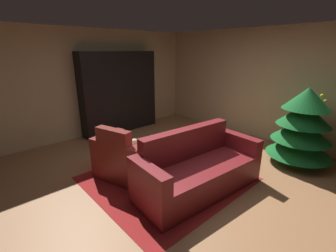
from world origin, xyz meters
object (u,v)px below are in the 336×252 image
book_stack_on_table (169,153)px  bottle_on_table (180,147)px  couch_red (197,170)px  bookshelf_unit (124,93)px  coffee_table (169,156)px  decorated_tree (302,127)px  armchair_red (125,159)px

book_stack_on_table → bottle_on_table: bearing=71.8°
book_stack_on_table → couch_red: bearing=15.2°
bookshelf_unit → coffee_table: bookshelf_unit is taller
bookshelf_unit → book_stack_on_table: size_ratio=9.70×
couch_red → decorated_tree: decorated_tree is taller
coffee_table → book_stack_on_table: size_ratio=3.00×
armchair_red → couch_red: (1.05, 0.62, -0.01)m
coffee_table → decorated_tree: size_ratio=0.44×
decorated_tree → bookshelf_unit: bearing=-161.3°
couch_red → coffee_table: bearing=-168.5°
bookshelf_unit → bottle_on_table: 2.89m
couch_red → book_stack_on_table: couch_red is taller
bottle_on_table → decorated_tree: bearing=60.8°
bookshelf_unit → armchair_red: size_ratio=1.82×
coffee_table → book_stack_on_table: book_stack_on_table is taller
bookshelf_unit → decorated_tree: (3.90, 1.32, -0.26)m
armchair_red → decorated_tree: size_ratio=0.78×
coffee_table → decorated_tree: (1.22, 2.18, 0.33)m
couch_red → book_stack_on_table: size_ratio=9.80×
bookshelf_unit → armchair_red: bookshelf_unit is taller
armchair_red → coffee_table: size_ratio=1.78×
bookshelf_unit → armchair_red: bearing=-32.6°
armchair_red → book_stack_on_table: bearing=41.4°
couch_red → coffee_table: size_ratio=3.27×
decorated_tree → couch_red: bearing=-108.7°
bookshelf_unit → armchair_red: (2.15, -1.38, -0.66)m
bookshelf_unit → coffee_table: 2.87m
bookshelf_unit → book_stack_on_table: 2.89m
couch_red → decorated_tree: bearing=71.3°
book_stack_on_table → decorated_tree: size_ratio=0.15×
armchair_red → coffee_table: (0.53, 0.52, 0.07)m
armchair_red → decorated_tree: 3.24m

